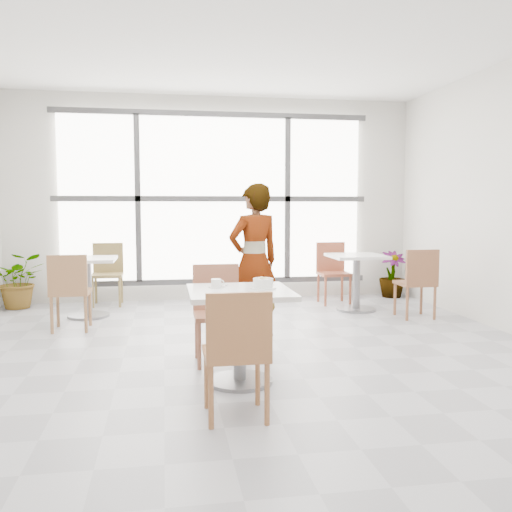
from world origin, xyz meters
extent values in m
plane|color=#9E9EA5|center=(0.00, 0.00, 0.00)|extent=(7.00, 7.00, 0.00)
plane|color=white|center=(0.00, 0.00, 3.00)|extent=(7.00, 7.00, 0.00)
plane|color=silver|center=(0.00, 3.50, 1.50)|extent=(6.00, 0.00, 6.00)
plane|color=silver|center=(0.00, -3.50, 1.50)|extent=(6.00, 0.00, 6.00)
cube|color=white|center=(0.00, 3.44, 1.50)|extent=(4.40, 0.04, 2.40)
cube|color=#3F3F42|center=(0.00, 3.41, 1.50)|extent=(4.60, 0.05, 0.08)
cube|color=#3F3F42|center=(-1.10, 3.41, 1.50)|extent=(0.08, 0.05, 2.40)
cube|color=#3F3F42|center=(1.10, 3.41, 1.50)|extent=(0.08, 0.05, 2.40)
cube|color=#3F3F42|center=(0.00, 3.41, 0.28)|extent=(4.60, 0.05, 0.08)
cube|color=#3F3F42|center=(0.00, 3.41, 2.72)|extent=(4.60, 0.05, 0.08)
cube|color=silver|center=(-0.15, -0.44, 0.73)|extent=(0.80, 0.80, 0.04)
cylinder|color=slate|center=(-0.15, -0.44, 0.35)|extent=(0.10, 0.10, 0.71)
cylinder|color=slate|center=(-0.15, -0.44, 0.01)|extent=(0.52, 0.52, 0.03)
cube|color=#9D633C|center=(-0.28, -1.13, 0.43)|extent=(0.42, 0.42, 0.04)
cube|color=#9D633C|center=(-0.28, -1.32, 0.66)|extent=(0.42, 0.04, 0.42)
cylinder|color=#9D633C|center=(-0.10, -0.95, 0.21)|extent=(0.04, 0.04, 0.41)
cylinder|color=#9D633C|center=(-0.10, -1.31, 0.21)|extent=(0.04, 0.04, 0.41)
cylinder|color=#9D633C|center=(-0.46, -0.95, 0.21)|extent=(0.04, 0.04, 0.41)
cylinder|color=#9D633C|center=(-0.46, -1.31, 0.21)|extent=(0.04, 0.04, 0.41)
cube|color=#9B5C43|center=(-0.27, 0.14, 0.43)|extent=(0.42, 0.42, 0.04)
cube|color=#9B5C43|center=(-0.27, 0.33, 0.66)|extent=(0.42, 0.04, 0.42)
cylinder|color=#9B5C43|center=(-0.45, -0.04, 0.21)|extent=(0.04, 0.04, 0.41)
cylinder|color=#9B5C43|center=(-0.45, 0.32, 0.21)|extent=(0.04, 0.04, 0.41)
cylinder|color=#9B5C43|center=(-0.09, -0.04, 0.21)|extent=(0.04, 0.04, 0.41)
cylinder|color=#9B5C43|center=(-0.09, 0.32, 0.21)|extent=(0.04, 0.04, 0.41)
cylinder|color=white|center=(0.04, -0.42, 0.76)|extent=(0.21, 0.21, 0.01)
cylinder|color=white|center=(0.04, -0.42, 0.80)|extent=(0.16, 0.16, 0.07)
torus|color=white|center=(0.04, -0.42, 0.83)|extent=(0.16, 0.16, 0.01)
cylinder|color=beige|center=(0.04, -0.42, 0.80)|extent=(0.14, 0.14, 0.05)
cylinder|color=beige|center=(0.04, -0.43, 0.83)|extent=(0.03, 0.03, 0.01)
cylinder|color=beige|center=(0.02, -0.44, 0.84)|extent=(0.03, 0.03, 0.02)
cylinder|color=#EFE59A|center=(0.04, -0.40, 0.83)|extent=(0.03, 0.03, 0.02)
cylinder|color=beige|center=(0.04, -0.43, 0.83)|extent=(0.03, 0.03, 0.01)
cylinder|color=beige|center=(0.00, -0.40, 0.83)|extent=(0.03, 0.03, 0.02)
cylinder|color=beige|center=(0.03, -0.43, 0.83)|extent=(0.03, 0.03, 0.02)
cylinder|color=#F7F19F|center=(0.05, -0.43, 0.83)|extent=(0.03, 0.03, 0.02)
cylinder|color=#F2EC9C|center=(0.06, -0.39, 0.83)|extent=(0.03, 0.03, 0.02)
cylinder|color=beige|center=(0.03, -0.39, 0.83)|extent=(0.03, 0.03, 0.02)
cylinder|color=beige|center=(0.07, -0.41, 0.83)|extent=(0.03, 0.03, 0.01)
cylinder|color=beige|center=(0.02, -0.46, 0.83)|extent=(0.03, 0.03, 0.01)
cylinder|color=beige|center=(0.05, -0.41, 0.83)|extent=(0.03, 0.03, 0.02)
cylinder|color=beige|center=(0.01, -0.41, 0.83)|extent=(0.03, 0.03, 0.02)
cylinder|color=white|center=(-0.33, -0.30, 0.75)|extent=(0.13, 0.13, 0.01)
cylinder|color=white|center=(-0.33, -0.30, 0.79)|extent=(0.08, 0.08, 0.06)
torus|color=white|center=(-0.28, -0.30, 0.79)|extent=(0.05, 0.01, 0.05)
cylinder|color=black|center=(-0.33, -0.30, 0.81)|extent=(0.07, 0.07, 0.00)
cube|color=silver|center=(-0.28, -0.32, 0.76)|extent=(0.09, 0.05, 0.00)
sphere|color=silver|center=(-0.24, -0.30, 0.76)|extent=(0.02, 0.02, 0.02)
imported|color=black|center=(0.20, 1.04, 0.82)|extent=(0.70, 0.59, 1.64)
cube|color=silver|center=(-1.69, 2.43, 0.73)|extent=(0.70, 0.70, 0.04)
cylinder|color=slate|center=(-1.69, 2.43, 0.35)|extent=(0.10, 0.10, 0.71)
cylinder|color=slate|center=(-1.69, 2.43, 0.01)|extent=(0.52, 0.52, 0.03)
cube|color=white|center=(1.79, 2.28, 0.73)|extent=(0.70, 0.70, 0.04)
cylinder|color=slate|center=(1.79, 2.28, 0.35)|extent=(0.10, 0.10, 0.71)
cylinder|color=slate|center=(1.79, 2.28, 0.01)|extent=(0.52, 0.52, 0.03)
cube|color=#936642|center=(-1.78, 1.71, 0.43)|extent=(0.42, 0.42, 0.04)
cube|color=#936642|center=(-1.78, 1.52, 0.66)|extent=(0.42, 0.04, 0.42)
cylinder|color=#936642|center=(-1.60, 1.89, 0.21)|extent=(0.04, 0.04, 0.41)
cylinder|color=#936642|center=(-1.60, 1.53, 0.21)|extent=(0.04, 0.04, 0.41)
cylinder|color=#936642|center=(-1.96, 1.89, 0.21)|extent=(0.04, 0.04, 0.41)
cylinder|color=#936642|center=(-1.96, 1.53, 0.21)|extent=(0.04, 0.04, 0.41)
cube|color=olive|center=(-1.53, 3.20, 0.43)|extent=(0.42, 0.42, 0.04)
cube|color=olive|center=(-1.53, 3.39, 0.66)|extent=(0.42, 0.04, 0.42)
cylinder|color=olive|center=(-1.71, 3.02, 0.21)|extent=(0.04, 0.04, 0.41)
cylinder|color=olive|center=(-1.71, 3.38, 0.21)|extent=(0.04, 0.04, 0.41)
cylinder|color=olive|center=(-1.35, 3.02, 0.21)|extent=(0.04, 0.04, 0.41)
cylinder|color=olive|center=(-1.35, 3.38, 0.21)|extent=(0.04, 0.04, 0.41)
cube|color=brown|center=(2.36, 1.72, 0.43)|extent=(0.42, 0.42, 0.04)
cube|color=brown|center=(2.36, 1.53, 0.66)|extent=(0.42, 0.04, 0.42)
cylinder|color=brown|center=(2.54, 1.90, 0.21)|extent=(0.04, 0.04, 0.41)
cylinder|color=brown|center=(2.54, 1.54, 0.21)|extent=(0.04, 0.04, 0.41)
cylinder|color=brown|center=(2.18, 1.90, 0.21)|extent=(0.04, 0.04, 0.41)
cylinder|color=brown|center=(2.18, 1.54, 0.21)|extent=(0.04, 0.04, 0.41)
cube|color=#A45238|center=(1.65, 2.81, 0.43)|extent=(0.42, 0.42, 0.04)
cube|color=#A45238|center=(1.65, 3.00, 0.66)|extent=(0.42, 0.04, 0.42)
cylinder|color=#A45238|center=(1.47, 2.63, 0.21)|extent=(0.04, 0.04, 0.41)
cylinder|color=#A45238|center=(1.47, 2.99, 0.21)|extent=(0.04, 0.04, 0.41)
cylinder|color=#A45238|center=(1.83, 2.63, 0.21)|extent=(0.04, 0.04, 0.41)
cylinder|color=#A45238|center=(1.83, 2.99, 0.21)|extent=(0.04, 0.04, 0.41)
imported|color=#608840|center=(-2.70, 3.20, 0.38)|extent=(0.78, 0.71, 0.77)
imported|color=#638E4B|center=(2.70, 3.20, 0.35)|extent=(0.42, 0.42, 0.70)
camera|label=1|loc=(-0.73, -4.67, 1.42)|focal=38.49mm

